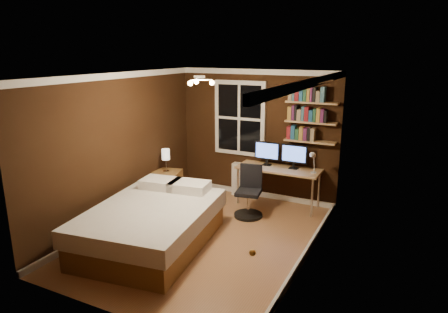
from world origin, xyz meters
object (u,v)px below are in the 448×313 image
at_px(monitor_left, 267,154).
at_px(office_chair, 249,198).
at_px(monitor_right, 294,157).
at_px(desk_lamp, 313,162).
at_px(bedside_lamp, 166,160).
at_px(radiator, 243,180).
at_px(nightstand, 167,187).
at_px(desk, 278,171).
at_px(bed, 152,224).

relative_size(monitor_left, office_chair, 0.53).
xyz_separation_m(monitor_right, office_chair, (-0.55, -0.78, -0.62)).
distance_m(desk_lamp, office_chair, 1.28).
bearing_deg(bedside_lamp, monitor_right, 21.95).
bearing_deg(monitor_right, office_chair, -125.21).
distance_m(monitor_right, office_chair, 1.14).
distance_m(radiator, monitor_left, 0.83).
distance_m(nightstand, bedside_lamp, 0.53).
bearing_deg(bedside_lamp, desk, 22.65).
xyz_separation_m(desk, desk_lamp, (0.66, -0.12, 0.28)).
xyz_separation_m(nightstand, office_chair, (1.65, 0.11, 0.03)).
height_order(bed, office_chair, office_chair).
bearing_deg(monitor_left, bedside_lamp, -152.15).
bearing_deg(bed, monitor_right, 51.82).
bearing_deg(office_chair, monitor_left, 78.33).
bearing_deg(desk_lamp, office_chair, -148.39).
distance_m(desk, monitor_right, 0.40).
xyz_separation_m(desk, monitor_right, (0.26, 0.08, 0.29)).
bearing_deg(bedside_lamp, desk_lamp, 14.92).
bearing_deg(bed, office_chair, 54.29).
height_order(radiator, desk_lamp, desk_lamp).
distance_m(radiator, desk_lamp, 1.62).
relative_size(bed, radiator, 3.68).
height_order(bed, bedside_lamp, bedside_lamp).
bearing_deg(monitor_left, bed, -110.34).
xyz_separation_m(bed, desk_lamp, (1.82, 2.23, 0.63)).
bearing_deg(office_chair, bed, -127.58).
distance_m(bed, office_chair, 1.86).
distance_m(bedside_lamp, radiator, 1.61).
relative_size(radiator, monitor_left, 1.36).
xyz_separation_m(nightstand, monitor_left, (1.68, 0.89, 0.65)).
distance_m(bed, nightstand, 1.72).
distance_m(monitor_left, office_chair, 1.00).
xyz_separation_m(radiator, office_chair, (0.51, -0.89, 0.01)).
bearing_deg(bedside_lamp, office_chair, 3.76).
relative_size(bedside_lamp, monitor_left, 0.90).
bearing_deg(radiator, office_chair, -60.43).
distance_m(desk, desk_lamp, 0.73).
bearing_deg(bed, desk_lamp, 42.95).
bearing_deg(desk_lamp, bedside_lamp, -165.08).
relative_size(bedside_lamp, desk_lamp, 0.99).
bearing_deg(radiator, monitor_right, -6.20).
bearing_deg(bedside_lamp, nightstand, -90.00).
bearing_deg(bed, bedside_lamp, 109.19).
bearing_deg(desk, radiator, 166.46).
xyz_separation_m(nightstand, radiator, (1.15, 1.00, 0.02)).
relative_size(bed, desk_lamp, 5.52).
relative_size(desk, monitor_right, 3.17).
distance_m(nightstand, monitor_left, 2.01).
bearing_deg(nightstand, bedside_lamp, 75.83).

